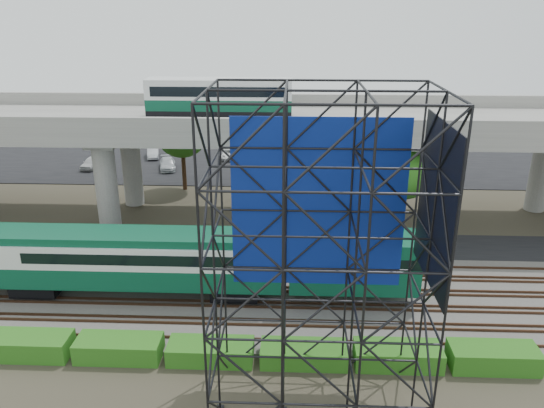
{
  "coord_description": "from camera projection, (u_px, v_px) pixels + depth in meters",
  "views": [
    {
      "loc": [
        5.31,
        -28.09,
        17.95
      ],
      "look_at": [
        3.88,
        6.0,
        5.21
      ],
      "focal_mm": 35.0,
      "sensor_mm": 36.0,
      "label": 1
    }
  ],
  "objects": [
    {
      "name": "ballast_bed",
      "position": [
        210.0,
        298.0,
        34.62
      ],
      "size": [
        90.0,
        12.0,
        0.2
      ],
      "primitive_type": "cube",
      "color": "slate",
      "rests_on": "ground"
    },
    {
      "name": "suv",
      "position": [
        92.0,
        236.0,
        42.37
      ],
      "size": [
        5.16,
        3.93,
        1.3
      ],
      "primitive_type": "imported",
      "rotation": [
        0.0,
        0.0,
        2.01
      ],
      "color": "black",
      "rests_on": "service_road"
    },
    {
      "name": "ground",
      "position": [
        205.0,
        316.0,
        32.78
      ],
      "size": [
        140.0,
        140.0,
        0.0
      ],
      "primitive_type": "plane",
      "color": "#474233",
      "rests_on": "ground"
    },
    {
      "name": "service_road",
      "position": [
        226.0,
        244.0,
        42.6
      ],
      "size": [
        90.0,
        5.0,
        0.08
      ],
      "primitive_type": "cube",
      "color": "black",
      "rests_on": "ground"
    },
    {
      "name": "harbor_water",
      "position": [
        261.0,
        125.0,
        85.2
      ],
      "size": [
        140.0,
        40.0,
        0.03
      ],
      "primitive_type": "cube",
      "color": "#43626E",
      "rests_on": "ground"
    },
    {
      "name": "rail_tracks",
      "position": [
        210.0,
        295.0,
        34.56
      ],
      "size": [
        90.0,
        9.52,
        0.16
      ],
      "color": "#472D1E",
      "rests_on": "ballast_bed"
    },
    {
      "name": "parked_cars",
      "position": [
        251.0,
        159.0,
        63.89
      ],
      "size": [
        38.27,
        9.6,
        1.31
      ],
      "color": "#BDBDBD",
      "rests_on": "parking_lot"
    },
    {
      "name": "overpass",
      "position": [
        231.0,
        129.0,
        44.89
      ],
      "size": [
        80.0,
        12.0,
        12.4
      ],
      "color": "#9E9B93",
      "rests_on": "ground"
    },
    {
      "name": "scaffold_tower",
      "position": [
        320.0,
        270.0,
        22.44
      ],
      "size": [
        9.36,
        6.36,
        15.0
      ],
      "color": "black",
      "rests_on": "ground"
    },
    {
      "name": "parking_lot",
      "position": [
        250.0,
        163.0,
        64.6
      ],
      "size": [
        90.0,
        18.0,
        0.08
      ],
      "primitive_type": "cube",
      "color": "black",
      "rests_on": "ground"
    },
    {
      "name": "trees",
      "position": [
        179.0,
        158.0,
        46.15
      ],
      "size": [
        40.94,
        16.94,
        7.69
      ],
      "color": "#382314",
      "rests_on": "ground"
    },
    {
      "name": "commuter_train",
      "position": [
        166.0,
        259.0,
        33.76
      ],
      "size": [
        29.3,
        3.06,
        4.3
      ],
      "color": "black",
      "rests_on": "rail_tracks"
    },
    {
      "name": "hedge_strip",
      "position": [
        211.0,
        351.0,
        28.52
      ],
      "size": [
        34.6,
        1.8,
        1.2
      ],
      "color": "#236016",
      "rests_on": "ground"
    }
  ]
}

